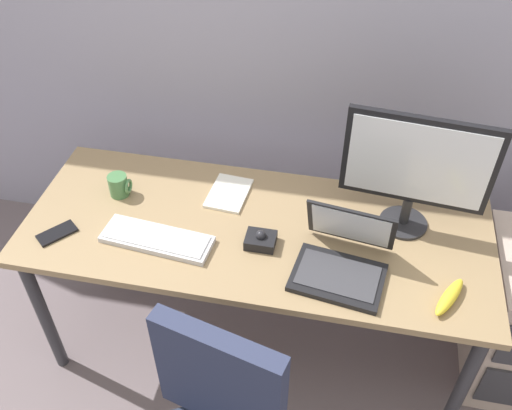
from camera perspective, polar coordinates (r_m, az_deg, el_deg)
The scene contains 10 objects.
ground_plane at distance 2.68m, azimuth -0.00°, elevation -13.33°, with size 8.00×8.00×0.00m, color slate.
desk at distance 2.18m, azimuth -0.00°, elevation -3.72°, with size 1.76×0.70×0.72m.
monitor_main at distance 2.04m, azimuth 15.93°, elevation 3.69°, with size 0.52×0.18×0.48m.
keyboard at distance 2.10m, azimuth -9.98°, elevation -3.38°, with size 0.42×0.18×0.03m.
laptop at distance 1.97m, azimuth 8.74°, elevation -5.32°, with size 0.35×0.34×0.23m.
trackball_mouse at distance 2.05m, azimuth 0.47°, elevation -3.53°, with size 0.11×0.09×0.07m.
coffee_mug at distance 2.30m, azimuth -13.66°, elevation 1.94°, with size 0.09×0.08×0.09m.
paper_notepad at distance 2.27m, azimuth -2.77°, elevation 1.20°, with size 0.15×0.21×0.01m, color white.
cell_phone at distance 2.23m, azimuth -19.47°, elevation -2.71°, with size 0.07×0.14×0.01m, color black.
banana at distance 1.99m, azimuth 18.96°, elevation -8.78°, with size 0.19×0.04×0.04m, color yellow.
Camera 1 is at (0.30, -1.48, 2.22)m, focal length 39.59 mm.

